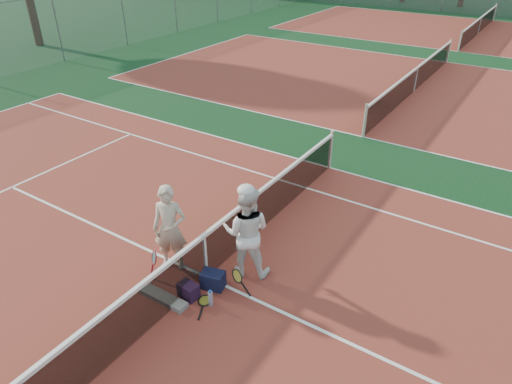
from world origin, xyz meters
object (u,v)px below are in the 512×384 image
net_main (205,256)px  sports_bag_navy (213,280)px  racket_black_held (237,282)px  sports_bag_purple (188,291)px  player_b (247,232)px  water_bottle (210,299)px  racket_spare (205,301)px  racket_red (155,265)px  player_a (170,228)px

net_main → sports_bag_navy: (0.27, -0.14, -0.34)m
racket_black_held → sports_bag_purple: bearing=26.7°
sports_bag_navy → player_b: bearing=69.1°
sports_bag_purple → water_bottle: 0.46m
racket_black_held → racket_spare: racket_black_held is taller
racket_red → racket_black_held: bearing=-41.7°
sports_bag_navy → racket_black_held: bearing=13.1°
racket_black_held → sports_bag_navy: 0.50m
player_a → sports_bag_purple: 1.23m
racket_black_held → water_bottle: (-0.23, -0.51, -0.11)m
sports_bag_navy → water_bottle: sports_bag_navy is taller
racket_spare → racket_red: bearing=63.6°
racket_red → sports_bag_purple: (0.88, -0.09, -0.15)m
sports_bag_purple → racket_black_held: bearing=39.4°
player_b → sports_bag_navy: bearing=45.5°
racket_black_held → racket_spare: bearing=40.5°
racket_red → sports_bag_purple: size_ratio=1.63×
racket_spare → sports_bag_navy: 0.43m
sports_bag_purple → net_main: bearing=95.6°
player_a → racket_black_held: player_a is taller
player_a → player_b: size_ratio=0.96×
player_b → sports_bag_purple: player_b is taller
player_a → player_b: (1.32, 0.65, 0.04)m
racket_black_held → player_b: bearing=-84.5°
racket_black_held → sports_bag_purple: size_ratio=1.45×
net_main → racket_black_held: size_ratio=21.02×
player_b → sports_bag_purple: size_ratio=5.18×
net_main → player_a: size_ratio=6.13×
player_b → racket_black_held: player_b is taller
racket_red → sports_bag_navy: racket_red is taller
player_a → racket_spare: (1.14, -0.46, -0.88)m
net_main → racket_spare: 0.81m
racket_spare → sports_bag_navy: (-0.10, 0.39, 0.15)m
racket_spare → sports_bag_navy: sports_bag_navy is taller
racket_black_held → water_bottle: size_ratio=1.74×
racket_red → sports_bag_purple: racket_red is taller
water_bottle → sports_bag_navy: bearing=122.2°
racket_spare → sports_bag_navy: bearing=-10.6°
player_b → sports_bag_navy: (-0.28, -0.72, -0.77)m
net_main → sports_bag_purple: (0.06, -0.59, -0.36)m
net_main → water_bottle: 0.83m
net_main → racket_red: (-0.83, -0.50, -0.22)m
net_main → sports_bag_purple: bearing=-84.4°
player_b → racket_black_held: size_ratio=3.58×
racket_red → water_bottle: racket_red is taller
racket_red → racket_spare: racket_red is taller
player_b → water_bottle: size_ratio=6.23×
racket_spare → player_a: bearing=42.8°
sports_bag_navy → water_bottle: 0.47m
racket_black_held → sports_bag_purple: (-0.69, -0.56, -0.11)m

